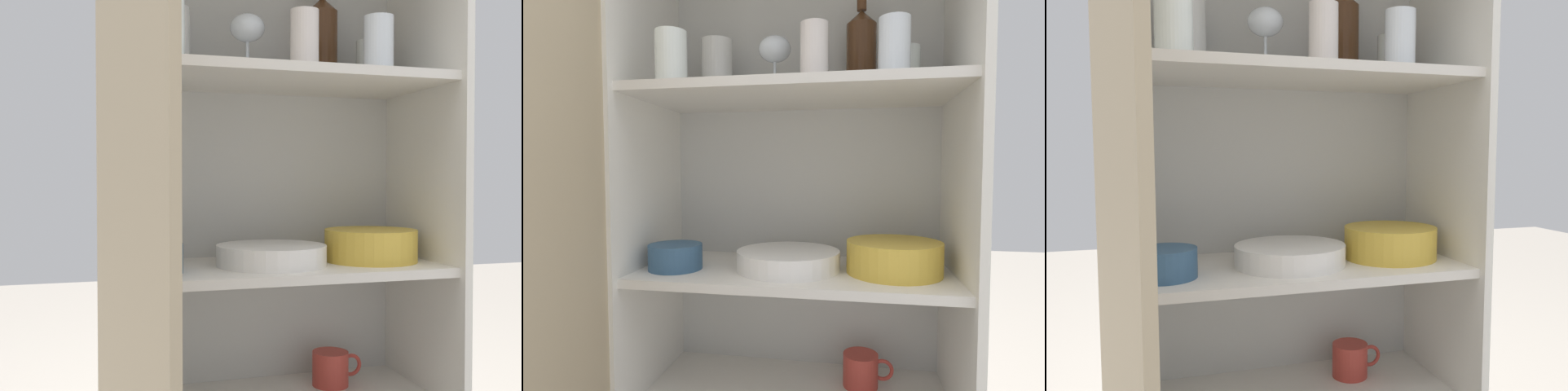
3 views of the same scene
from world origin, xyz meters
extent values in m
cube|color=silver|center=(0.00, 0.34, 0.69)|extent=(0.74, 0.02, 1.38)
cube|color=white|center=(-0.36, 0.16, 0.69)|extent=(0.02, 0.36, 1.38)
cube|color=white|center=(0.36, 0.16, 0.69)|extent=(0.02, 0.36, 1.38)
cube|color=silver|center=(0.00, 0.16, 0.63)|extent=(0.71, 0.33, 0.02)
cube|color=silver|center=(0.00, 0.16, 1.04)|extent=(0.71, 0.33, 0.02)
cube|color=tan|center=(-0.33, -0.20, 0.69)|extent=(0.09, 0.36, 1.38)
cylinder|color=silver|center=(0.05, 0.12, 1.12)|extent=(0.06, 0.06, 0.13)
cylinder|color=white|center=(-0.21, 0.24, 1.13)|extent=(0.08, 0.08, 0.15)
cylinder|color=white|center=(-0.25, 0.05, 1.11)|extent=(0.07, 0.07, 0.11)
cylinder|color=white|center=(0.21, 0.10, 1.12)|extent=(0.07, 0.07, 0.13)
cylinder|color=white|center=(0.25, 0.21, 1.10)|extent=(0.06, 0.06, 0.10)
cylinder|color=white|center=(-0.05, 0.20, 1.06)|extent=(0.07, 0.07, 0.01)
cylinder|color=white|center=(-0.05, 0.20, 1.09)|extent=(0.01, 0.01, 0.07)
ellipsoid|color=white|center=(-0.05, 0.20, 1.16)|extent=(0.08, 0.08, 0.06)
cylinder|color=#4C2D19|center=(0.15, 0.26, 1.14)|extent=(0.07, 0.07, 0.17)
cone|color=#4C2D19|center=(0.15, 0.26, 1.24)|extent=(0.07, 0.07, 0.03)
cylinder|color=white|center=(-0.01, 0.15, 0.64)|extent=(0.24, 0.24, 0.01)
cylinder|color=white|center=(-0.01, 0.15, 0.65)|extent=(0.24, 0.24, 0.01)
cylinder|color=white|center=(-0.01, 0.15, 0.66)|extent=(0.24, 0.24, 0.01)
cylinder|color=white|center=(-0.01, 0.15, 0.67)|extent=(0.24, 0.24, 0.01)
cylinder|color=white|center=(-0.01, 0.15, 0.68)|extent=(0.24, 0.24, 0.01)
cylinder|color=gold|center=(0.22, 0.15, 0.68)|extent=(0.21, 0.21, 0.07)
torus|color=gold|center=(0.22, 0.15, 0.71)|extent=(0.20, 0.20, 0.01)
cylinder|color=#33567A|center=(-0.27, 0.11, 0.67)|extent=(0.12, 0.12, 0.06)
torus|color=#33567A|center=(-0.27, 0.11, 0.69)|extent=(0.12, 0.12, 0.01)
cylinder|color=#BC3D33|center=(0.16, 0.22, 0.38)|extent=(0.09, 0.09, 0.08)
torus|color=#BC3D33|center=(0.21, 0.22, 0.38)|extent=(0.05, 0.01, 0.05)
camera|label=1|loc=(-0.40, -1.10, 0.82)|focal=42.00mm
camera|label=2|loc=(0.14, -0.77, 0.86)|focal=28.00mm
camera|label=3|loc=(-0.29, -0.89, 0.88)|focal=35.00mm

